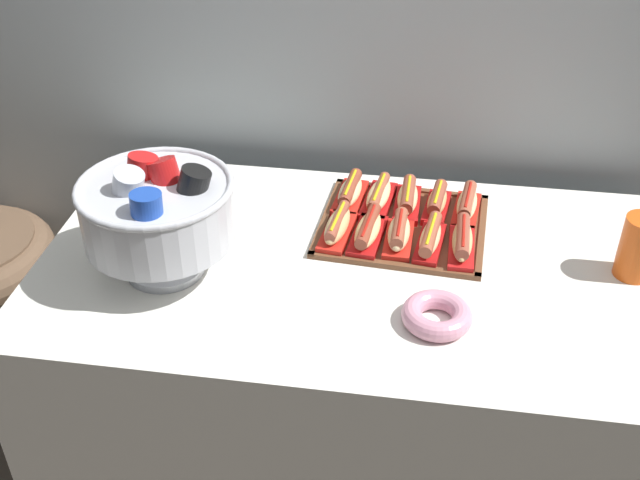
# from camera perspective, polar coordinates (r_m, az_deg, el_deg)

# --- Properties ---
(buffet_table) EXTENTS (1.49, 0.83, 0.80)m
(buffet_table) POSITION_cam_1_polar(r_m,az_deg,el_deg) (2.06, 2.43, -10.19)
(buffet_table) COLOR white
(buffet_table) RESTS_ON ground_plane
(serving_tray) EXTENTS (0.43, 0.39, 0.01)m
(serving_tray) POSITION_cam_1_polar(r_m,az_deg,el_deg) (1.94, 6.10, 1.02)
(serving_tray) COLOR brown
(serving_tray) RESTS_ON buffet_table
(hot_dog_0) EXTENTS (0.08, 0.18, 0.06)m
(hot_dog_0) POSITION_cam_1_polar(r_m,az_deg,el_deg) (1.88, 1.28, 0.99)
(hot_dog_0) COLOR red
(hot_dog_0) RESTS_ON serving_tray
(hot_dog_1) EXTENTS (0.09, 0.18, 0.06)m
(hot_dog_1) POSITION_cam_1_polar(r_m,az_deg,el_deg) (1.87, 3.54, 0.68)
(hot_dog_1) COLOR #B21414
(hot_dog_1) RESTS_ON serving_tray
(hot_dog_2) EXTENTS (0.07, 0.16, 0.06)m
(hot_dog_2) POSITION_cam_1_polar(r_m,az_deg,el_deg) (1.86, 5.82, 0.47)
(hot_dog_2) COLOR red
(hot_dog_2) RESTS_ON serving_tray
(hot_dog_3) EXTENTS (0.08, 0.18, 0.06)m
(hot_dog_3) POSITION_cam_1_polar(r_m,az_deg,el_deg) (1.85, 8.11, 0.10)
(hot_dog_3) COLOR #B21414
(hot_dog_3) RESTS_ON serving_tray
(hot_dog_4) EXTENTS (0.06, 0.18, 0.06)m
(hot_dog_4) POSITION_cam_1_polar(r_m,az_deg,el_deg) (1.85, 10.42, -0.11)
(hot_dog_4) COLOR red
(hot_dog_4) RESTS_ON serving_tray
(hot_dog_5) EXTENTS (0.08, 0.18, 0.06)m
(hot_dog_5) POSITION_cam_1_polar(r_m,az_deg,el_deg) (2.01, 2.22, 3.52)
(hot_dog_5) COLOR red
(hot_dog_5) RESTS_ON serving_tray
(hot_dog_6) EXTENTS (0.09, 0.19, 0.06)m
(hot_dog_6) POSITION_cam_1_polar(r_m,az_deg,el_deg) (2.00, 4.33, 3.22)
(hot_dog_6) COLOR #B21414
(hot_dog_6) RESTS_ON serving_tray
(hot_dog_7) EXTENTS (0.07, 0.17, 0.06)m
(hot_dog_7) POSITION_cam_1_polar(r_m,az_deg,el_deg) (2.00, 6.46, 3.03)
(hot_dog_7) COLOR #B21414
(hot_dog_7) RESTS_ON serving_tray
(hot_dog_8) EXTENTS (0.08, 0.16, 0.06)m
(hot_dog_8) POSITION_cam_1_polar(r_m,az_deg,el_deg) (1.99, 8.60, 2.78)
(hot_dog_8) COLOR #B21414
(hot_dog_8) RESTS_ON serving_tray
(hot_dog_9) EXTENTS (0.08, 0.17, 0.06)m
(hot_dog_9) POSITION_cam_1_polar(r_m,az_deg,el_deg) (1.99, 10.75, 2.54)
(hot_dog_9) COLOR red
(hot_dog_9) RESTS_ON serving_tray
(punch_bowl) EXTENTS (0.35, 0.35, 0.28)m
(punch_bowl) POSITION_cam_1_polar(r_m,az_deg,el_deg) (1.73, -11.86, 2.18)
(punch_bowl) COLOR silver
(punch_bowl) RESTS_ON buffet_table
(cup_stack) EXTENTS (0.08, 0.08, 0.15)m
(cup_stack) POSITION_cam_1_polar(r_m,az_deg,el_deg) (1.88, 22.38, -0.50)
(cup_stack) COLOR #EA5B19
(cup_stack) RESTS_ON buffet_table
(donut) EXTENTS (0.15, 0.15, 0.04)m
(donut) POSITION_cam_1_polar(r_m,az_deg,el_deg) (1.65, 8.59, -5.49)
(donut) COLOR pink
(donut) RESTS_ON buffet_table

